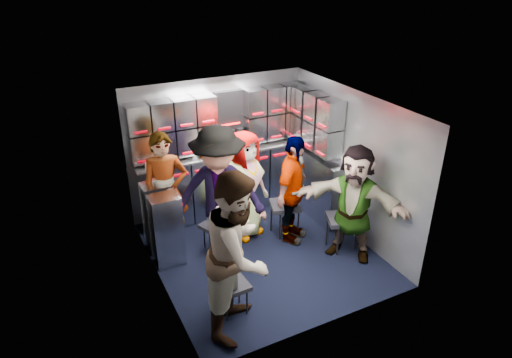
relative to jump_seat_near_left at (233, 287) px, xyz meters
name	(u,v)px	position (x,y,z in m)	size (l,w,h in m)	color
floor	(262,253)	(0.81, 0.87, -0.35)	(3.00, 3.00, 0.00)	black
wall_back	(218,145)	(0.81, 2.37, 0.70)	(2.80, 0.04, 2.10)	gray
wall_left	(154,210)	(-0.59, 0.87, 0.70)	(0.04, 3.00, 2.10)	gray
wall_right	(351,164)	(2.21, 0.87, 0.70)	(0.04, 3.00, 2.10)	gray
ceiling	(263,105)	(0.81, 0.87, 1.75)	(2.80, 3.00, 0.02)	silver
cart_bank_back	(224,183)	(0.81, 2.16, 0.14)	(2.68, 0.38, 0.99)	#9CA2AC
cart_bank_left	(163,223)	(-0.38, 1.43, 0.14)	(0.38, 0.76, 0.99)	#9CA2AC
counter	(223,152)	(0.81, 2.16, 0.66)	(2.68, 0.42, 0.03)	#B7B9BF
locker_bank_back	(220,121)	(0.81, 2.22, 1.14)	(2.68, 0.28, 0.82)	#9CA2AC
locker_bank_right	(316,121)	(2.06, 1.57, 1.14)	(0.28, 1.00, 0.82)	#9CA2AC
right_cabinet	(316,184)	(2.06, 1.47, 0.15)	(0.28, 1.20, 1.00)	#9CA2AC
coffee_niche	(230,119)	(0.99, 2.28, 1.12)	(0.46, 0.16, 0.84)	black
red_latch_strip	(228,165)	(0.81, 1.96, 0.53)	(2.60, 0.02, 0.03)	#B4000E
jump_seat_near_left	(233,287)	(0.00, 0.00, 0.00)	(0.35, 0.34, 0.40)	black
jump_seat_mid_left	(215,227)	(0.29, 1.23, 0.01)	(0.45, 0.44, 0.41)	black
jump_seat_center	(239,206)	(0.82, 1.60, 0.01)	(0.39, 0.38, 0.40)	black
jump_seat_mid_right	(285,207)	(1.35, 1.18, 0.08)	(0.51, 0.50, 0.49)	black
jump_seat_near_right	(343,221)	(1.86, 0.50, 0.08)	(0.52, 0.51, 0.48)	black
attendant_standing	(166,192)	(-0.24, 1.65, 0.48)	(0.61, 0.40, 1.66)	black
attendant_arc_a	(239,253)	(0.00, -0.18, 0.57)	(0.90, 0.70, 1.85)	black
attendant_arc_b	(219,196)	(0.29, 1.05, 0.58)	(1.21, 0.69, 1.87)	black
attendant_arc_c	(244,185)	(0.82, 1.42, 0.44)	(0.78, 0.50, 1.59)	black
attendant_arc_d	(292,190)	(1.35, 1.00, 0.43)	(0.92, 0.38, 1.57)	black
attendant_arc_e	(353,203)	(1.86, 0.32, 0.44)	(1.48, 0.47, 1.59)	black
bottle_left	(194,149)	(0.35, 2.11, 0.82)	(0.06, 0.06, 0.28)	white
bottle_mid	(193,150)	(0.34, 2.11, 0.81)	(0.06, 0.06, 0.27)	white
bottle_right	(250,141)	(1.24, 2.11, 0.79)	(0.06, 0.06, 0.22)	white
cup_left	(147,163)	(-0.34, 2.10, 0.73)	(0.08, 0.08, 0.11)	beige
cup_right	(294,137)	(2.02, 2.10, 0.72)	(0.08, 0.08, 0.09)	beige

